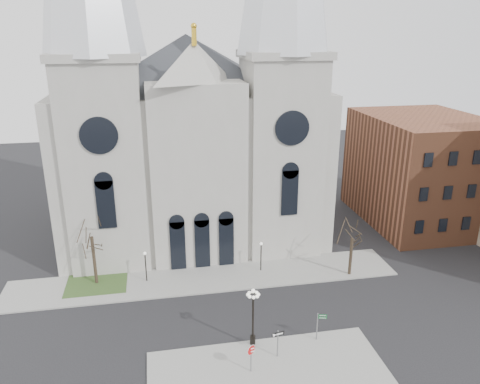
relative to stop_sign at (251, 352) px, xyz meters
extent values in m
plane|color=black|center=(-1.71, 3.62, -1.83)|extent=(160.00, 160.00, 0.00)
cube|color=gray|center=(1.29, -1.38, -1.76)|extent=(18.00, 10.00, 0.14)
cube|color=gray|center=(-1.71, 14.62, -1.76)|extent=(40.00, 6.00, 0.14)
cube|color=#2F4D21|center=(-12.71, 15.62, -1.74)|extent=(6.00, 5.00, 0.18)
cube|color=#A29F97|center=(-1.71, 29.62, 7.17)|extent=(30.00, 24.00, 18.00)
pyramid|color=#2D3035|center=(-1.71, 29.62, 22.17)|extent=(33.00, 26.40, 6.00)
cube|color=#A29F97|center=(-11.21, 21.12, 9.17)|extent=(8.00, 8.00, 22.00)
cylinder|color=black|center=(-11.21, 17.07, 13.17)|extent=(3.60, 0.30, 3.60)
cube|color=#A29F97|center=(7.79, 21.12, 9.17)|extent=(8.00, 8.00, 22.00)
cylinder|color=black|center=(7.79, 17.07, 13.17)|extent=(3.60, 0.30, 3.60)
cube|color=#A29F97|center=(-1.71, 19.62, 7.92)|extent=(10.00, 5.00, 19.50)
pyramid|color=#A29F97|center=(-1.71, 19.62, 19.67)|extent=(11.00, 5.00, 4.00)
cube|color=brown|center=(28.29, 25.62, 5.17)|extent=(14.00, 18.00, 14.00)
cylinder|color=black|center=(-12.71, 15.62, 0.80)|extent=(0.32, 0.32, 5.25)
cylinder|color=black|center=(13.29, 12.62, 0.27)|extent=(0.32, 0.32, 4.20)
cylinder|color=black|center=(-7.71, 15.12, -0.19)|extent=(0.12, 0.12, 3.00)
sphere|color=white|center=(-7.71, 15.12, 1.41)|extent=(0.32, 0.32, 0.32)
cylinder|color=black|center=(4.29, 15.12, -0.19)|extent=(0.12, 0.12, 3.00)
sphere|color=white|center=(4.29, 15.12, 1.41)|extent=(0.32, 0.32, 0.32)
cylinder|color=slate|center=(0.00, 0.00, -0.55)|extent=(0.09, 0.09, 2.27)
cylinder|color=#B80C0C|center=(0.00, 0.00, 0.24)|extent=(0.78, 0.22, 0.79)
cylinder|color=white|center=(0.00, 0.00, 0.24)|extent=(0.83, 0.21, 0.85)
cube|color=white|center=(0.00, 0.00, 0.37)|extent=(0.43, 0.12, 0.10)
cube|color=white|center=(0.00, 0.00, 0.11)|extent=(0.49, 0.13, 0.10)
cylinder|color=black|center=(0.81, 3.12, 0.58)|extent=(0.16, 0.16, 4.54)
cylinder|color=black|center=(0.81, 3.12, -1.29)|extent=(0.43, 0.43, 0.79)
sphere|color=white|center=(0.81, 3.12, 3.30)|extent=(0.32, 0.32, 0.32)
cylinder|color=slate|center=(2.40, 1.28, -0.50)|extent=(0.10, 0.10, 2.37)
cube|color=black|center=(2.40, 1.28, 0.40)|extent=(1.03, 0.22, 0.34)
cylinder|color=slate|center=(6.14, 2.73, -0.43)|extent=(0.10, 0.10, 2.51)
cube|color=#0B5221|center=(6.53, 2.64, 0.66)|extent=(0.70, 0.20, 0.17)
cube|color=#0B5221|center=(6.53, 2.64, 0.43)|extent=(0.70, 0.20, 0.17)
camera|label=1|loc=(-6.16, -28.16, 22.70)|focal=35.00mm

